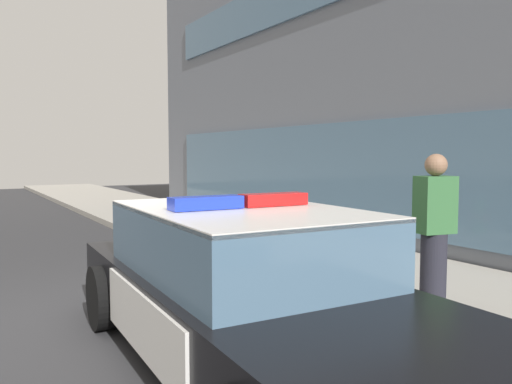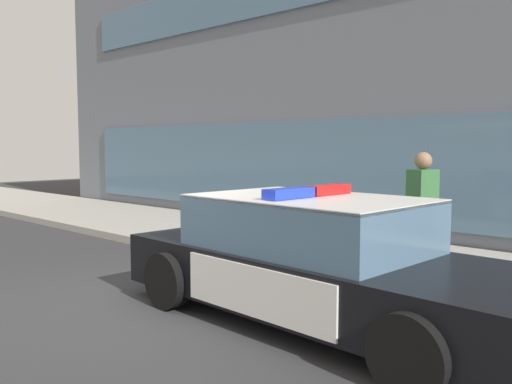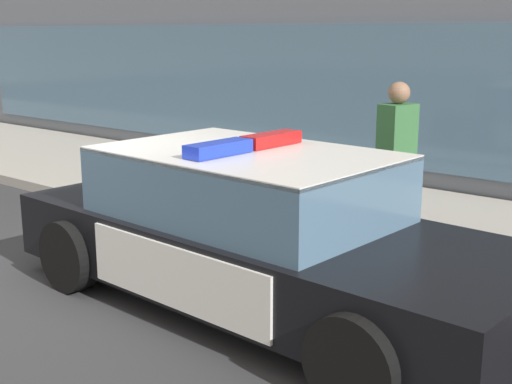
{
  "view_description": "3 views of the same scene",
  "coord_description": "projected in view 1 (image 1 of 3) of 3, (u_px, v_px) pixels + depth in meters",
  "views": [
    {
      "loc": [
        5.76,
        -1.22,
        1.86
      ],
      "look_at": [
        0.73,
        1.83,
        1.41
      ],
      "focal_mm": 35.55,
      "sensor_mm": 36.0,
      "label": 1
    },
    {
      "loc": [
        5.46,
        -3.72,
        1.94
      ],
      "look_at": [
        -0.18,
        2.31,
        1.23
      ],
      "focal_mm": 37.37,
      "sensor_mm": 36.0,
      "label": 2
    },
    {
      "loc": [
        5.65,
        -3.46,
        2.39
      ],
      "look_at": [
        1.6,
        1.44,
        0.89
      ],
      "focal_mm": 47.91,
      "sensor_mm": 36.0,
      "label": 3
    }
  ],
  "objects": [
    {
      "name": "fire_hydrant",
      "position": [
        244.0,
        240.0,
        7.96
      ],
      "size": [
        0.34,
        0.39,
        0.73
      ],
      "color": "#4C994C",
      "rests_on": "sidewalk"
    },
    {
      "name": "pedestrian_on_sidewalk",
      "position": [
        434.0,
        232.0,
        5.5
      ],
      "size": [
        0.34,
        0.45,
        1.71
      ],
      "rotation": [
        0.0,
        0.0,
        2.93
      ],
      "color": "#23232D",
      "rests_on": "sidewalk"
    },
    {
      "name": "sidewalk",
      "position": [
        348.0,
        271.0,
        7.71
      ],
      "size": [
        48.0,
        3.49,
        0.15
      ],
      "primitive_type": "cube",
      "color": "#A39E93",
      "rests_on": "ground"
    },
    {
      "name": "ground",
      "position": [
        83.0,
        320.0,
        5.69
      ],
      "size": [
        48.0,
        48.0,
        0.0
      ],
      "primitive_type": "plane",
      "color": "#303033"
    },
    {
      "name": "police_cruiser",
      "position": [
        248.0,
        288.0,
        4.44
      ],
      "size": [
        4.91,
        2.24,
        1.49
      ],
      "rotation": [
        0.0,
        0.0,
        -0.04
      ],
      "color": "black",
      "rests_on": "ground"
    }
  ]
}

